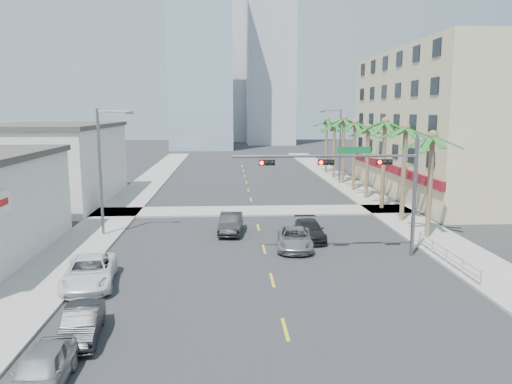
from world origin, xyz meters
TOP-DOWN VIEW (x-y plane):
  - ground at (0.00, 0.00)m, footprint 260.00×260.00m
  - sidewalk_right at (12.00, 20.00)m, footprint 4.00×120.00m
  - sidewalk_left at (-12.00, 20.00)m, footprint 4.00×120.00m
  - sidewalk_cross at (0.00, 22.00)m, footprint 80.00×4.00m
  - building_right at (21.99, 30.00)m, footprint 15.25×28.00m
  - building_left_far at (-19.50, 28.00)m, footprint 11.00×18.00m
  - tower_far_left at (-8.00, 95.00)m, footprint 14.00×14.00m
  - tower_far_right at (9.00, 110.00)m, footprint 12.00×12.00m
  - tower_far_center at (-3.00, 125.00)m, footprint 16.00×16.00m
  - traffic_signal_mast at (5.78, 7.95)m, footprint 11.12×0.54m
  - palm_tree_0 at (11.60, 12.00)m, footprint 4.80×4.80m
  - palm_tree_1 at (11.60, 17.20)m, footprint 4.80×4.80m
  - palm_tree_2 at (11.60, 22.40)m, footprint 4.80×4.80m
  - palm_tree_3 at (11.60, 27.60)m, footprint 4.80×4.80m
  - palm_tree_4 at (11.60, 32.80)m, footprint 4.80×4.80m
  - palm_tree_5 at (11.60, 38.00)m, footprint 4.80×4.80m
  - palm_tree_6 at (11.60, 43.20)m, footprint 4.80×4.80m
  - palm_tree_7 at (11.60, 48.40)m, footprint 4.80×4.80m
  - streetlight_left at (-11.00, 14.00)m, footprint 2.55×0.25m
  - streetlight_right at (11.00, 38.00)m, footprint 2.55×0.25m
  - guardrail at (10.30, 6.00)m, footprint 0.08×8.08m
  - car_parked_near at (-8.32, -6.00)m, footprint 1.79×4.07m
  - car_parked_mid at (-8.06, -2.38)m, footprint 1.77×3.97m
  - car_parked_far at (-9.40, 3.72)m, footprint 3.13×5.55m
  - car_lane_left at (-2.11, 14.32)m, footprint 1.92×4.54m
  - car_lane_center at (2.00, 10.00)m, footprint 2.74×5.02m
  - car_lane_right at (3.33, 12.24)m, footprint 1.87×4.56m

SIDE VIEW (x-z plane):
  - ground at x=0.00m, z-range 0.00..0.00m
  - sidewalk_right at x=12.00m, z-range 0.00..0.15m
  - sidewalk_left at x=-12.00m, z-range 0.00..0.15m
  - sidewalk_cross at x=0.00m, z-range 0.00..0.15m
  - car_parked_mid at x=-8.06m, z-range 0.00..1.27m
  - car_lane_right at x=3.33m, z-range 0.00..1.32m
  - car_lane_center at x=2.00m, z-range 0.00..1.34m
  - guardrail at x=10.30m, z-range 0.17..1.17m
  - car_parked_near at x=-8.32m, z-range 0.00..1.36m
  - car_lane_left at x=-2.11m, z-range 0.00..1.46m
  - car_parked_far at x=-9.40m, z-range 0.00..1.46m
  - building_left_far at x=-19.50m, z-range 0.00..7.20m
  - streetlight_left at x=-11.00m, z-range 0.56..9.56m
  - streetlight_right at x=11.00m, z-range 0.56..9.56m
  - traffic_signal_mast at x=5.78m, z-range 1.46..8.66m
  - palm_tree_0 at x=11.60m, z-range 3.18..10.98m
  - palm_tree_3 at x=11.60m, z-range 3.18..10.98m
  - palm_tree_6 at x=11.60m, z-range 3.18..10.98m
  - palm_tree_1 at x=11.60m, z-range 3.35..11.51m
  - palm_tree_4 at x=11.60m, z-range 3.35..11.51m
  - palm_tree_7 at x=11.60m, z-range 3.35..11.51m
  - building_right at x=21.99m, z-range 0.00..15.00m
  - palm_tree_2 at x=11.60m, z-range 3.52..12.04m
  - palm_tree_5 at x=11.60m, z-range 3.52..12.04m
  - tower_far_center at x=-3.00m, z-range 0.00..42.00m
  - tower_far_left at x=-8.00m, z-range 0.00..48.00m
  - tower_far_right at x=9.00m, z-range 0.00..60.00m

